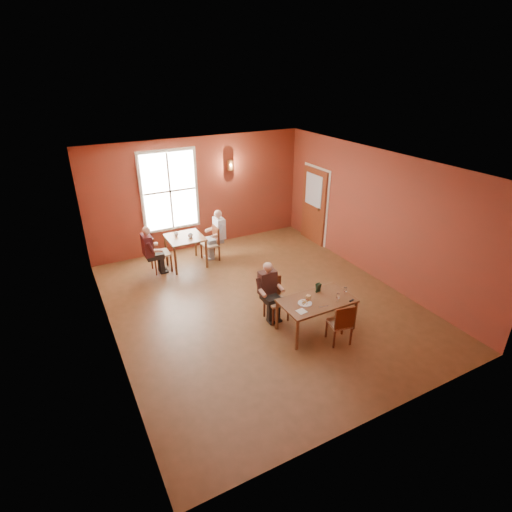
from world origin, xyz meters
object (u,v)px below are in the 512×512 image
chair_diner_main (276,300)px  diner_main (277,295)px  main_table (316,315)px  chair_diner_maroon (160,253)px  diner_maroon (159,248)px  chair_diner_white (210,244)px  second_table (186,251)px  chair_empty (339,322)px  diner_white (211,237)px

chair_diner_main → diner_main: 0.15m
diner_main → chair_diner_main: bearing=-90.0°
main_table → chair_diner_maroon: size_ratio=1.44×
diner_maroon → chair_diner_white: bearing=90.0°
second_table → chair_diner_white: (0.65, 0.00, 0.06)m
chair_diner_white → main_table: bearing=-170.2°
main_table → chair_empty: size_ratio=1.69×
chair_diner_maroon → diner_maroon: diner_maroon is taller
chair_empty → chair_diner_white: 4.38m
chair_diner_main → second_table: (-0.80, 3.15, -0.05)m
diner_main → chair_diner_maroon: bearing=-65.4°
chair_diner_maroon → diner_main: bearing=24.6°
diner_main → diner_maroon: (-1.48, 3.18, 0.03)m
chair_empty → chair_diner_main: bearing=131.7°
chair_diner_main → chair_diner_maroon: bearing=-65.2°
chair_diner_main → chair_diner_white: 3.15m
chair_diner_main → second_table: size_ratio=0.99×
chair_diner_maroon → diner_maroon: bearing=-90.0°
diner_main → chair_diner_maroon: (-1.45, 3.18, -0.09)m
diner_main → chair_diner_white: diner_main is taller
second_table → diner_maroon: bearing=180.0°
second_table → diner_white: bearing=0.0°
second_table → chair_diner_maroon: chair_diner_maroon is taller
diner_main → diner_maroon: bearing=-65.0°
chair_empty → chair_diner_maroon: bearing=128.3°
chair_empty → chair_diner_maroon: (-2.11, 4.30, 0.07)m
main_table → diner_white: 3.86m
diner_maroon → diner_white: bearing=90.0°
diner_maroon → chair_diner_main: bearing=25.2°
diner_white → chair_diner_maroon: 1.34m
diner_white → diner_maroon: 1.36m
chair_empty → main_table: bearing=119.0°
diner_main → diner_white: size_ratio=0.92×
chair_empty → chair_diner_maroon: 4.79m
main_table → chair_diner_maroon: 4.27m
chair_diner_main → diner_main: bearing=90.0°
second_table → chair_diner_white: bearing=0.0°
chair_diner_maroon → second_table: bearing=90.0°
second_table → chair_diner_white: 0.65m
diner_main → chair_empty: size_ratio=1.39×
chair_empty → diner_maroon: (-2.14, 4.30, 0.19)m
chair_diner_main → chair_empty: chair_diner_main is taller
chair_empty → chair_diner_white: chair_diner_white is taller
diner_main → second_table: diner_main is taller
main_table → diner_white: size_ratio=1.12×
second_table → main_table: bearing=-71.1°
chair_diner_white → diner_white: size_ratio=0.72×
second_table → chair_diner_maroon: size_ratio=0.91×
main_table → chair_diner_white: size_ratio=1.56×
main_table → diner_main: size_ratio=1.21×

